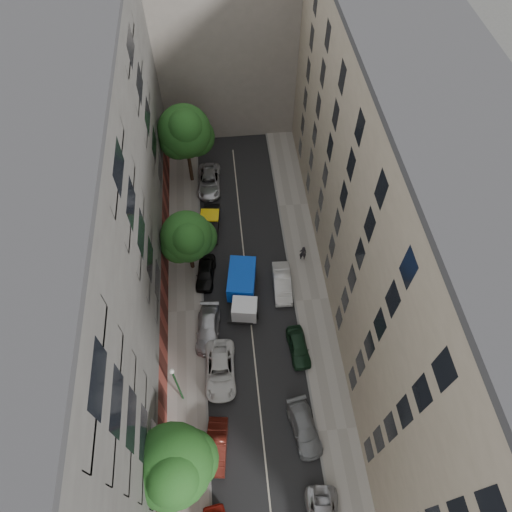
{
  "coord_description": "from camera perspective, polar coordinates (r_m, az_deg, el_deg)",
  "views": [
    {
      "loc": [
        -1.31,
        -18.91,
        35.15
      ],
      "look_at": [
        0.71,
        1.09,
        6.0
      ],
      "focal_mm": 32.0,
      "sensor_mm": 36.0,
      "label": 1
    }
  ],
  "objects": [
    {
      "name": "car_left_6",
      "position": [
        48.09,
        -5.87,
        9.29
      ],
      "size": [
        2.62,
        5.13,
        1.39
      ],
      "primitive_type": "imported",
      "rotation": [
        0.0,
        0.0,
        -0.06
      ],
      "color": "silver",
      "rests_on": "ground"
    },
    {
      "name": "car_left_4",
      "position": [
        41.14,
        -6.31,
        -2.08
      ],
      "size": [
        2.12,
        4.07,
        1.32
      ],
      "primitive_type": "imported",
      "rotation": [
        0.0,
        0.0,
        -0.15
      ],
      "color": "black",
      "rests_on": "ground"
    },
    {
      "name": "car_left_2",
      "position": [
        36.88,
        -4.48,
        -14.04
      ],
      "size": [
        2.52,
        5.15,
        1.41
      ],
      "primitive_type": "imported",
      "rotation": [
        0.0,
        0.0,
        -0.04
      ],
      "color": "silver",
      "rests_on": "ground"
    },
    {
      "name": "building_left",
      "position": [
        32.92,
        -20.52,
        0.72
      ],
      "size": [
        8.0,
        44.0,
        20.0
      ],
      "primitive_type": "cube",
      "color": "#4C4947",
      "rests_on": "ground"
    },
    {
      "name": "sidewalk_left",
      "position": [
        40.07,
        -8.77,
        -6.83
      ],
      "size": [
        3.0,
        44.0,
        0.15
      ],
      "primitive_type": "cube",
      "color": "gray",
      "rests_on": "ground"
    },
    {
      "name": "car_left_3",
      "position": [
        38.39,
        -5.99,
        -9.11
      ],
      "size": [
        2.37,
        4.78,
        1.34
      ],
      "primitive_type": "imported",
      "rotation": [
        0.0,
        0.0,
        -0.11
      ],
      "color": "#B1B2B6",
      "rests_on": "ground"
    },
    {
      "name": "car_left_5",
      "position": [
        44.33,
        -5.7,
        4.13
      ],
      "size": [
        2.07,
        4.65,
        1.48
      ],
      "primitive_type": "imported",
      "rotation": [
        0.0,
        0.0,
        -0.11
      ],
      "color": "black",
      "rests_on": "ground"
    },
    {
      "name": "car_left_1",
      "position": [
        35.35,
        -4.94,
        -22.62
      ],
      "size": [
        1.9,
        4.17,
        1.33
      ],
      "primitive_type": "imported",
      "rotation": [
        0.0,
        0.0,
        -0.13
      ],
      "color": "#49150E",
      "rests_on": "ground"
    },
    {
      "name": "tree_mid",
      "position": [
        38.63,
        -8.51,
        2.18
      ],
      "size": [
        4.79,
        4.43,
        6.79
      ],
      "color": "#382619",
      "rests_on": "sidewalk_left"
    },
    {
      "name": "car_right_3",
      "position": [
        40.33,
        3.28,
        -3.4
      ],
      "size": [
        1.66,
        4.34,
        1.41
      ],
      "primitive_type": "imported",
      "rotation": [
        0.0,
        0.0,
        -0.04
      ],
      "color": "silver",
      "rests_on": "ground"
    },
    {
      "name": "ground",
      "position": [
        39.94,
        -0.86,
        -6.26
      ],
      "size": [
        120.0,
        120.0,
        0.0
      ],
      "primitive_type": "plane",
      "color": "#4C4C49",
      "rests_on": "ground"
    },
    {
      "name": "sidewalk_right",
      "position": [
        40.43,
        6.96,
        -5.48
      ],
      "size": [
        3.0,
        44.0,
        0.15
      ],
      "primitive_type": "cube",
      "color": "gray",
      "rests_on": "ground"
    },
    {
      "name": "car_right_1",
      "position": [
        35.72,
        6.07,
        -20.63
      ],
      "size": [
        2.45,
        4.6,
        1.27
      ],
      "primitive_type": "imported",
      "rotation": [
        0.0,
        0.0,
        0.16
      ],
      "color": "slate",
      "rests_on": "ground"
    },
    {
      "name": "pedestrian",
      "position": [
        41.84,
        5.88,
        0.37
      ],
      "size": [
        0.69,
        0.5,
        1.79
      ],
      "primitive_type": "imported",
      "rotation": [
        0.0,
        0.0,
        3.03
      ],
      "color": "black",
      "rests_on": "sidewalk_right"
    },
    {
      "name": "building_endcap",
      "position": [
        53.73,
        -4.06,
        26.16
      ],
      "size": [
        18.0,
        12.0,
        18.0
      ],
      "primitive_type": "cube",
      "color": "gray",
      "rests_on": "ground"
    },
    {
      "name": "tree_far",
      "position": [
        44.97,
        -8.78,
        14.88
      ],
      "size": [
        5.36,
        5.1,
        9.18
      ],
      "color": "#382619",
      "rests_on": "sidewalk_left"
    },
    {
      "name": "building_right",
      "position": [
        33.79,
        17.87,
        3.79
      ],
      "size": [
        8.0,
        44.0,
        20.0
      ],
      "primitive_type": "cube",
      "color": "tan",
      "rests_on": "ground"
    },
    {
      "name": "tarp_truck",
      "position": [
        39.17,
        -1.69,
        -4.12
      ],
      "size": [
        3.02,
        5.83,
        2.55
      ],
      "rotation": [
        0.0,
        0.0,
        -0.16
      ],
      "color": "black",
      "rests_on": "ground"
    },
    {
      "name": "car_right_2",
      "position": [
        37.72,
        5.33,
        -11.26
      ],
      "size": [
        1.78,
        3.86,
        1.28
      ],
      "primitive_type": "imported",
      "rotation": [
        0.0,
        0.0,
        0.07
      ],
      "color": "black",
      "rests_on": "ground"
    },
    {
      "name": "tree_near",
      "position": [
        30.23,
        -10.23,
        -24.59
      ],
      "size": [
        5.23,
        4.95,
        8.39
      ],
      "color": "#382619",
      "rests_on": "sidewalk_left"
    },
    {
      "name": "road_surface",
      "position": [
        39.93,
        -0.86,
        -6.25
      ],
      "size": [
        8.0,
        44.0,
        0.02
      ],
      "primitive_type": "cube",
      "color": "black",
      "rests_on": "ground"
    },
    {
      "name": "lamp_post",
      "position": [
        33.63,
        -9.95,
        -15.24
      ],
      "size": [
        0.36,
        0.36,
        5.89
      ],
      "color": "#185423",
      "rests_on": "sidewalk_left"
    }
  ]
}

